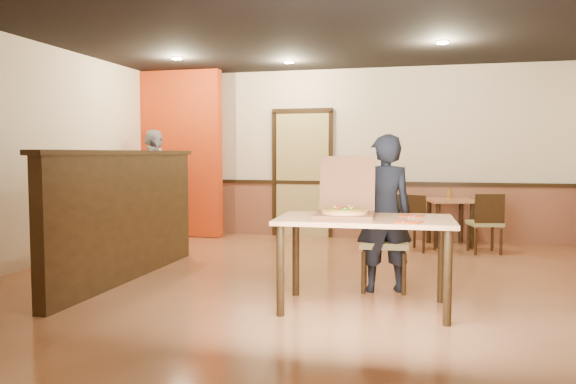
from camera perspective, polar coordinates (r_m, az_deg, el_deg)
name	(u,v)px	position (r m, az deg, el deg)	size (l,w,h in m)	color
floor	(306,285)	(6.10, 1.88, -9.43)	(7.00, 7.00, 0.00)	#B26D45
ceiling	(307,19)	(6.09, 1.94, 17.12)	(7.00, 7.00, 0.00)	black
wall_back	(350,154)	(9.38, 6.33, 3.87)	(7.00, 7.00, 0.00)	beige
wall_left	(22,154)	(7.48, -25.38, 3.49)	(7.00, 7.00, 0.00)	beige
wainscot_back	(349,211)	(9.40, 6.26, -1.92)	(7.00, 0.04, 0.90)	brown
chair_rail_back	(349,183)	(9.35, 6.26, 0.93)	(7.00, 0.06, 0.06)	black
back_door	(302,175)	(9.49, 1.48, 1.78)	(0.90, 0.06, 2.10)	tan
booth_partition	(127,214)	(6.50, -16.02, -2.17)	(0.20, 3.10, 1.44)	black
red_accent_panel	(176,154)	(9.72, -11.32, 3.82)	(1.60, 0.20, 2.78)	#BE340D
spot_a	(177,58)	(8.49, -11.21, 13.16)	(0.14, 0.14, 0.02)	beige
spot_b	(289,62)	(8.66, 0.11, 13.06)	(0.14, 0.14, 0.02)	beige
spot_c	(442,43)	(7.43, 15.42, 14.43)	(0.14, 0.14, 0.02)	beige
main_table	(365,230)	(5.11, 7.80, -3.83)	(1.60, 0.96, 0.84)	tan
diner_chair	(384,237)	(5.96, 9.72, -4.55)	(0.52, 0.52, 0.98)	olive
side_chair_left	(417,220)	(8.31, 12.98, -2.80)	(0.55, 0.55, 0.82)	olive
side_chair_right	(486,221)	(8.34, 19.48, -2.78)	(0.51, 0.51, 0.85)	olive
side_table	(450,210)	(8.91, 16.13, -1.80)	(0.81, 0.81, 0.71)	tan
diner	(384,214)	(5.78, 9.73, -2.17)	(0.59, 0.38, 1.60)	black
passerby	(154,185)	(9.22, -13.48, 0.66)	(1.05, 0.44, 1.79)	gray
pizza_box	(345,209)	(5.11, 5.80, -1.76)	(0.55, 0.64, 0.55)	brown
pizza	(344,212)	(5.06, 5.75, -2.03)	(0.42, 0.42, 0.03)	#D98C4F
napkin_near	(408,222)	(4.81, 12.13, -3.00)	(0.25, 0.25, 0.01)	red
napkin_far	(412,216)	(5.31, 12.50, -2.35)	(0.24, 0.24, 0.01)	red
condiment	(449,194)	(8.92, 16.05, -0.19)	(0.06, 0.06, 0.15)	#90641A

